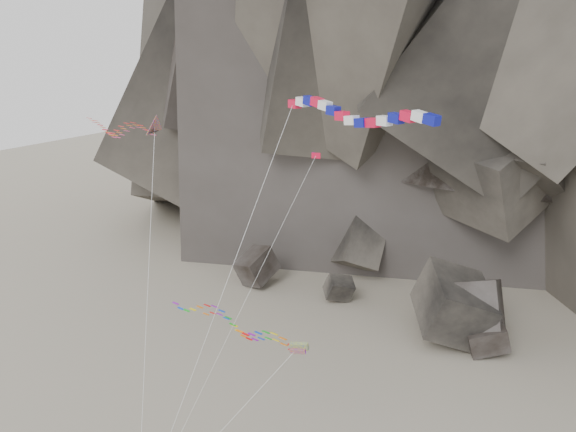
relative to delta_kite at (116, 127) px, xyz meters
The scene contains 5 objects.
boulder_field 46.18m from the delta_kite, 47.14° to the left, with size 64.64×21.09×9.99m.
delta_kite is the anchor object (origin of this frame).
banner_kite 22.29m from the delta_kite, ahead, with size 15.11×14.11×26.49m.
parafoil_kite 18.13m from the delta_kite, ahead, with size 13.98×11.63×10.15m.
pennant_kite 17.80m from the delta_kite, ahead, with size 5.15×14.17×22.51m.
Camera 1 is at (26.67, -33.00, 32.85)m, focal length 40.00 mm.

